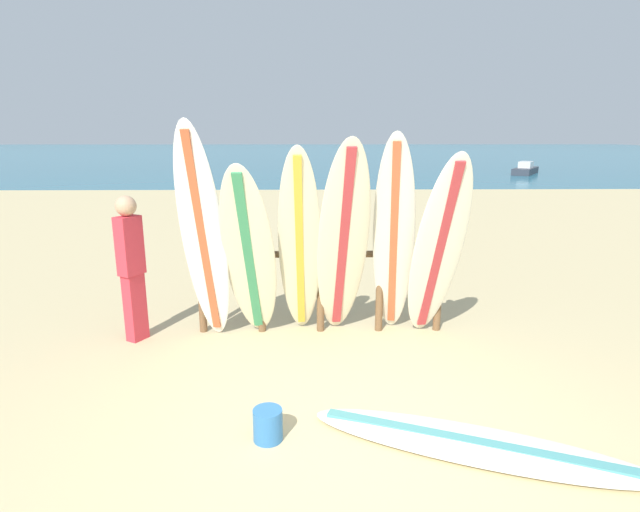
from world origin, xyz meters
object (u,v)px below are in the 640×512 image
Objects in this scene: surfboard_lying_on_sand at (475,445)px; surfboard_leaning_right at (438,251)px; surfboard_leaning_left at (249,256)px; small_boat_offshore at (525,170)px; surfboard_leaning_center at (343,244)px; surfboard_leaning_center_left at (300,247)px; surfboard_leaning_center_right at (394,239)px; beachgoer_standing at (131,263)px; surfboard_leaning_far_left at (203,238)px; surfboard_rack at (320,277)px; sand_bucket at (268,425)px.

surfboard_leaning_right is at bearing 85.92° from surfboard_lying_on_sand.
small_boat_offshore is at bearing 61.11° from surfboard_leaning_left.
surfboard_leaning_center_left is at bearing 179.01° from surfboard_leaning_center.
surfboard_leaning_center is 1.04m from surfboard_leaning_right.
surfboard_leaning_center_right is at bearing 5.40° from surfboard_leaning_center_left.
small_boat_offshore reaches higher than surfboard_lying_on_sand.
beachgoer_standing is at bearing 176.42° from surfboard_leaning_right.
surfboard_leaning_center is at bearing -169.46° from surfboard_leaning_center_right.
surfboard_leaning_far_left is at bearing -176.93° from surfboard_leaning_center.
surfboard_leaning_right is 26.20m from small_boat_offshore.
beachgoer_standing is (-0.88, 0.22, -0.32)m from surfboard_leaning_far_left.
surfboard_rack is 1.23× the size of surfboard_leaning_center_right.
surfboard_leaning_right is at bearing -21.77° from surfboard_leaning_center_right.
small_boat_offshore is at bearing 64.02° from surfboard_leaning_center_right.
sand_bucket is at bearing -49.93° from beachgoer_standing.
surfboard_leaning_center reaches higher than surfboard_leaning_right.
surfboard_leaning_center_right reaches higher than surfboard_leaning_center.
surfboard_lying_on_sand is at bearing -5.39° from sand_bucket.
surfboard_leaning_center_right is 1.09× the size of surfboard_leaning_right.
surfboard_leaning_far_left reaches higher than surfboard_rack.
sand_bucket is (0.81, -1.79, -1.13)m from surfboard_leaning_far_left.
small_boat_offshore is (13.58, 23.76, -1.00)m from surfboard_leaning_far_left.
small_boat_offshore is (11.49, 23.57, -0.94)m from surfboard_leaning_center_right.
beachgoer_standing is at bearing 176.68° from surfboard_leaning_center.
surfboard_lying_on_sand is at bearing -33.32° from beachgoer_standing.
surfboard_rack is 2.72m from surfboard_lying_on_sand.
surfboard_leaning_center reaches higher than beachgoer_standing.
surfboard_leaning_far_left is at bearing -175.07° from surfboard_leaning_center_left.
surfboard_leaning_left is 0.92× the size of surfboard_leaning_center_left.
surfboard_leaning_center is at bearing -3.32° from beachgoer_standing.
surfboard_leaning_far_left is at bearing -119.74° from small_boat_offshore.
surfboard_leaning_left is at bearing -118.89° from small_boat_offshore.
surfboard_leaning_left is 1.04m from surfboard_leaning_center.
surfboard_leaning_center_right is (0.82, -0.25, 0.52)m from surfboard_rack.
surfboard_leaning_center_right is 0.76× the size of small_boat_offshore.
surfboard_leaning_center is at bearing 69.61° from sand_bucket.
surfboard_leaning_far_left reaches higher than beachgoer_standing.
surfboard_leaning_center reaches higher than surfboard_rack.
surfboard_leaning_center reaches higher than small_boat_offshore.
surfboard_leaning_center_right reaches higher than surfboard_rack.
surfboard_leaning_right reaches higher than surfboard_lying_on_sand.
surfboard_lying_on_sand is 10.07× the size of sand_bucket.
beachgoer_standing reaches higher than surfboard_lying_on_sand.
sand_bucket reaches higher than surfboard_lying_on_sand.
surfboard_leaning_center_left is 1.93m from beachgoer_standing.
small_boat_offshore is at bearing 65.10° from surfboard_leaning_right.
surfboard_leaning_center_right is 2.45m from surfboard_lying_on_sand.
surfboard_leaning_center_right is at bearing 98.57° from surfboard_lying_on_sand.
surfboard_leaning_right is at bearing -4.18° from surfboard_leaning_center.
surfboard_leaning_center_right is (1.05, 0.10, 0.06)m from surfboard_leaning_center_left.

